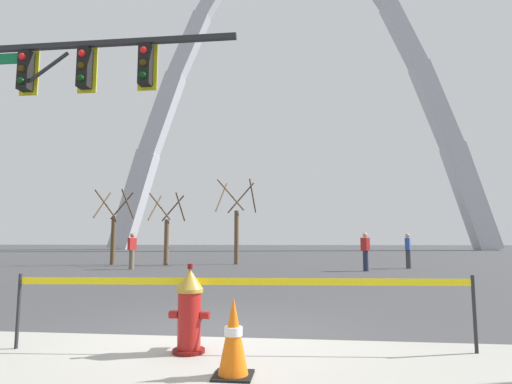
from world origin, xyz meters
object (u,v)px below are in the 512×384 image
fire_hydrant (190,311)px  pedestrian_walking_right (132,251)px  traffic_cone_by_hydrant (233,337)px  traffic_signal_gantry (38,104)px  monument_arch (294,97)px  pedestrian_walking_left (365,251)px  pedestrian_standing_center (408,250)px

fire_hydrant → pedestrian_walking_right: (-6.27, 13.24, 0.35)m
traffic_cone_by_hydrant → traffic_signal_gantry: size_ratio=0.11×
traffic_signal_gantry → monument_arch: size_ratio=0.12×
pedestrian_walking_left → pedestrian_walking_right: size_ratio=1.00×
traffic_cone_by_hydrant → pedestrian_walking_right: bearing=116.2°
traffic_cone_by_hydrant → traffic_signal_gantry: 7.86m
monument_arch → pedestrian_standing_center: bearing=-81.4°
fire_hydrant → monument_arch: 58.00m
fire_hydrant → traffic_cone_by_hydrant: bearing=-50.6°
fire_hydrant → traffic_cone_by_hydrant: (0.63, -0.77, -0.11)m
pedestrian_walking_left → pedestrian_standing_center: same height
fire_hydrant → pedestrian_standing_center: bearing=68.4°
traffic_cone_by_hydrant → monument_arch: bearing=90.5°
pedestrian_walking_left → fire_hydrant: bearing=-106.1°
traffic_cone_by_hydrant → fire_hydrant: bearing=129.4°
traffic_cone_by_hydrant → pedestrian_standing_center: (5.36, 15.89, 0.46)m
monument_arch → pedestrian_walking_right: size_ratio=33.55×
monument_arch → pedestrian_walking_right: 46.24m
pedestrian_walking_left → pedestrian_walking_right: same height
traffic_signal_gantry → pedestrian_standing_center: (10.53, 11.44, -3.45)m
pedestrian_walking_right → fire_hydrant: bearing=-64.7°
fire_hydrant → pedestrian_walking_left: size_ratio=0.62×
fire_hydrant → traffic_signal_gantry: 6.97m
fire_hydrant → traffic_cone_by_hydrant: 1.00m
pedestrian_walking_left → pedestrian_walking_right: (-10.10, -0.02, 0.00)m
fire_hydrant → monument_arch: size_ratio=0.02×
monument_arch → pedestrian_walking_left: size_ratio=33.55×
fire_hydrant → pedestrian_standing_center: size_ratio=0.62×
pedestrian_walking_right → pedestrian_standing_center: bearing=8.8°
traffic_cone_by_hydrant → monument_arch: monument_arch is taller
pedestrian_standing_center → fire_hydrant: bearing=-111.6°
traffic_signal_gantry → pedestrian_walking_left: traffic_signal_gantry is taller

